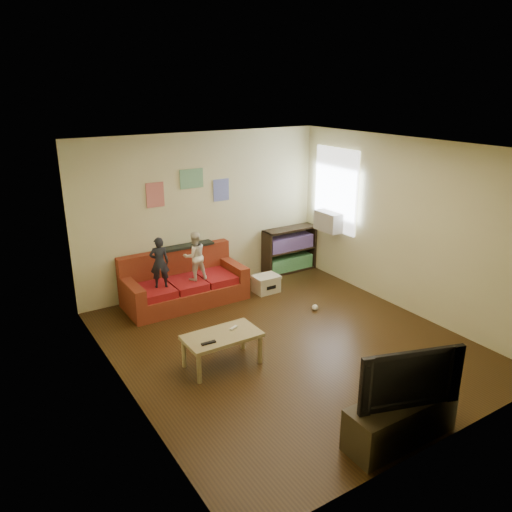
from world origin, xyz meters
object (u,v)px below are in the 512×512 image
sofa (183,285)px  file_box (266,284)px  television (406,374)px  coffee_table (222,339)px  tv_stand (400,420)px  child_b (195,256)px  bookshelf (289,252)px  child_a (159,262)px

sofa → file_box: bearing=-16.7°
sofa → television: 4.36m
coffee_table → television: television is taller
sofa → tv_stand: sofa is taller
coffee_table → tv_stand: bearing=-69.3°
tv_stand → child_b: bearing=94.4°
coffee_table → bookshelf: size_ratio=0.90×
sofa → bookshelf: size_ratio=1.84×
child_a → tv_stand: 4.28m
file_box → television: television is taller
child_b → tv_stand: child_b is taller
child_a → tv_stand: (0.87, -4.15, -0.59)m
file_box → sofa: bearing=163.3°
coffee_table → file_box: (1.79, 1.69, -0.22)m
bookshelf → file_box: size_ratio=2.45×
child_b → child_a: bearing=3.5°
child_a → file_box: size_ratio=1.87×
child_b → tv_stand: bearing=97.3°
coffee_table → television: bearing=-69.3°
child_b → sofa: bearing=-45.0°
child_b → file_box: (1.22, -0.24, -0.66)m
coffee_table → file_box: 2.47m
child_a → television: (0.87, -4.15, -0.05)m
file_box → child_b: bearing=168.7°
child_b → television: (0.27, -4.15, -0.05)m
bookshelf → television: 4.95m
child_a → bookshelf: bearing=-154.2°
sofa → child_b: child_b is taller
file_box → television: size_ratio=0.41×
child_a → coffee_table: size_ratio=0.84×
bookshelf → tv_stand: (-1.90, -4.55, -0.15)m
sofa → bookshelf: bearing=5.7°
bookshelf → child_a: bearing=-171.8°
child_a → sofa: bearing=-142.1°
child_a → tv_stand: size_ratio=0.66×
sofa → tv_stand: bearing=-84.4°
child_b → bookshelf: child_b is taller
sofa → child_a: (-0.45, -0.17, 0.53)m
bookshelf → coffee_table: bearing=-139.5°
child_b → file_box: size_ratio=1.84×
tv_stand → television: television is taller
child_a → television: 4.24m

